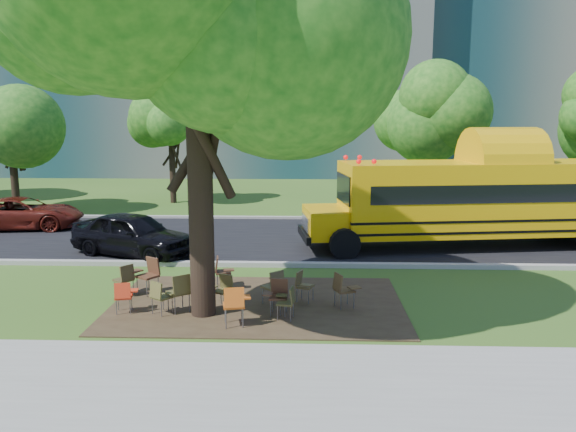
{
  "coord_description": "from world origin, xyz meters",
  "views": [
    {
      "loc": [
        2.21,
        -13.55,
        4.46
      ],
      "look_at": [
        1.6,
        3.35,
        1.51
      ],
      "focal_mm": 35.0,
      "sensor_mm": 36.0,
      "label": 1
    }
  ],
  "objects_px": {
    "chair_6": "(288,299)",
    "chair_8": "(125,277)",
    "chair_4": "(235,302)",
    "chair_12": "(303,283)",
    "chair_10": "(222,269)",
    "school_bus": "(496,198)",
    "main_tree": "(196,37)",
    "chair_9": "(148,272)",
    "chair_1": "(161,294)",
    "chair_3": "(223,287)",
    "chair_11": "(275,284)",
    "black_car": "(133,234)",
    "chair_2": "(180,289)",
    "chair_5": "(278,293)",
    "chair_0": "(124,294)",
    "chair_7": "(343,287)",
    "bg_car_red": "(22,213)"
  },
  "relations": [
    {
      "from": "chair_8",
      "to": "black_car",
      "type": "relative_size",
      "value": 0.2
    },
    {
      "from": "chair_2",
      "to": "chair_5",
      "type": "xyz_separation_m",
      "value": [
        2.26,
        -0.05,
        -0.06
      ]
    },
    {
      "from": "chair_8",
      "to": "chair_11",
      "type": "xyz_separation_m",
      "value": [
        3.81,
        -0.54,
        0.02
      ]
    },
    {
      "from": "chair_1",
      "to": "chair_4",
      "type": "xyz_separation_m",
      "value": [
        1.79,
        -0.68,
        0.07
      ]
    },
    {
      "from": "school_bus",
      "to": "chair_12",
      "type": "xyz_separation_m",
      "value": [
        -6.63,
        -6.31,
        -1.25
      ]
    },
    {
      "from": "chair_7",
      "to": "black_car",
      "type": "height_order",
      "value": "black_car"
    },
    {
      "from": "school_bus",
      "to": "chair_0",
      "type": "bearing_deg",
      "value": -153.81
    },
    {
      "from": "chair_5",
      "to": "chair_8",
      "type": "height_order",
      "value": "chair_8"
    },
    {
      "from": "chair_7",
      "to": "chair_12",
      "type": "relative_size",
      "value": 1.11
    },
    {
      "from": "chair_6",
      "to": "bg_car_red",
      "type": "relative_size",
      "value": 0.16
    },
    {
      "from": "chair_9",
      "to": "chair_4",
      "type": "bearing_deg",
      "value": 172.74
    },
    {
      "from": "chair_0",
      "to": "chair_5",
      "type": "distance_m",
      "value": 3.53
    },
    {
      "from": "chair_2",
      "to": "chair_7",
      "type": "relative_size",
      "value": 1.08
    },
    {
      "from": "chair_1",
      "to": "chair_8",
      "type": "xyz_separation_m",
      "value": [
        -1.25,
        1.34,
        0.02
      ]
    },
    {
      "from": "main_tree",
      "to": "chair_3",
      "type": "relative_size",
      "value": 12.31
    },
    {
      "from": "chair_10",
      "to": "chair_9",
      "type": "bearing_deg",
      "value": -81.97
    },
    {
      "from": "chair_5",
      "to": "chair_8",
      "type": "bearing_deg",
      "value": -12.65
    },
    {
      "from": "school_bus",
      "to": "main_tree",
      "type": "bearing_deg",
      "value": -148.79
    },
    {
      "from": "main_tree",
      "to": "chair_7",
      "type": "distance_m",
      "value": 6.5
    },
    {
      "from": "main_tree",
      "to": "chair_12",
      "type": "distance_m",
      "value": 6.19
    },
    {
      "from": "chair_8",
      "to": "chair_10",
      "type": "bearing_deg",
      "value": -34.97
    },
    {
      "from": "chair_2",
      "to": "chair_8",
      "type": "bearing_deg",
      "value": 107.04
    },
    {
      "from": "chair_7",
      "to": "chair_11",
      "type": "distance_m",
      "value": 1.64
    },
    {
      "from": "chair_6",
      "to": "chair_8",
      "type": "bearing_deg",
      "value": 79.21
    },
    {
      "from": "chair_3",
      "to": "chair_11",
      "type": "xyz_separation_m",
      "value": [
        1.23,
        0.17,
        0.05
      ]
    },
    {
      "from": "chair_4",
      "to": "chair_5",
      "type": "distance_m",
      "value": 1.21
    },
    {
      "from": "main_tree",
      "to": "bg_car_red",
      "type": "height_order",
      "value": "main_tree"
    },
    {
      "from": "chair_4",
      "to": "chair_12",
      "type": "relative_size",
      "value": 1.19
    },
    {
      "from": "main_tree",
      "to": "black_car",
      "type": "relative_size",
      "value": 2.29
    },
    {
      "from": "chair_3",
      "to": "chair_6",
      "type": "xyz_separation_m",
      "value": [
        1.58,
        -0.8,
        -0.02
      ]
    },
    {
      "from": "chair_3",
      "to": "black_car",
      "type": "bearing_deg",
      "value": -27.08
    },
    {
      "from": "main_tree",
      "to": "chair_6",
      "type": "distance_m",
      "value": 6.01
    },
    {
      "from": "chair_10",
      "to": "chair_12",
      "type": "relative_size",
      "value": 1.1
    },
    {
      "from": "chair_9",
      "to": "black_car",
      "type": "height_order",
      "value": "black_car"
    },
    {
      "from": "chair_0",
      "to": "bg_car_red",
      "type": "height_order",
      "value": "bg_car_red"
    },
    {
      "from": "chair_8",
      "to": "chair_11",
      "type": "relative_size",
      "value": 0.96
    },
    {
      "from": "school_bus",
      "to": "chair_9",
      "type": "xyz_separation_m",
      "value": [
        -10.59,
        -5.8,
        -1.14
      ]
    },
    {
      "from": "chair_6",
      "to": "chair_9",
      "type": "distance_m",
      "value": 4.02
    },
    {
      "from": "chair_2",
      "to": "chair_1",
      "type": "bearing_deg",
      "value": 167.16
    },
    {
      "from": "chair_1",
      "to": "chair_6",
      "type": "distance_m",
      "value": 2.91
    },
    {
      "from": "school_bus",
      "to": "chair_6",
      "type": "xyz_separation_m",
      "value": [
        -6.96,
        -7.53,
        -1.26
      ]
    },
    {
      "from": "chair_0",
      "to": "chair_6",
      "type": "height_order",
      "value": "chair_0"
    },
    {
      "from": "school_bus",
      "to": "chair_12",
      "type": "distance_m",
      "value": 9.24
    },
    {
      "from": "chair_0",
      "to": "chair_7",
      "type": "xyz_separation_m",
      "value": [
        5.04,
        0.54,
        0.05
      ]
    },
    {
      "from": "school_bus",
      "to": "chair_9",
      "type": "relative_size",
      "value": 13.05
    },
    {
      "from": "chair_1",
      "to": "chair_3",
      "type": "relative_size",
      "value": 1.03
    },
    {
      "from": "chair_3",
      "to": "chair_5",
      "type": "xyz_separation_m",
      "value": [
        1.34,
        -0.48,
        0.03
      ]
    },
    {
      "from": "chair_8",
      "to": "black_car",
      "type": "xyz_separation_m",
      "value": [
        -1.11,
        4.25,
        0.21
      ]
    },
    {
      "from": "chair_8",
      "to": "chair_11",
      "type": "distance_m",
      "value": 3.85
    },
    {
      "from": "chair_12",
      "to": "black_car",
      "type": "xyz_separation_m",
      "value": [
        -5.6,
        4.54,
        0.24
      ]
    }
  ]
}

